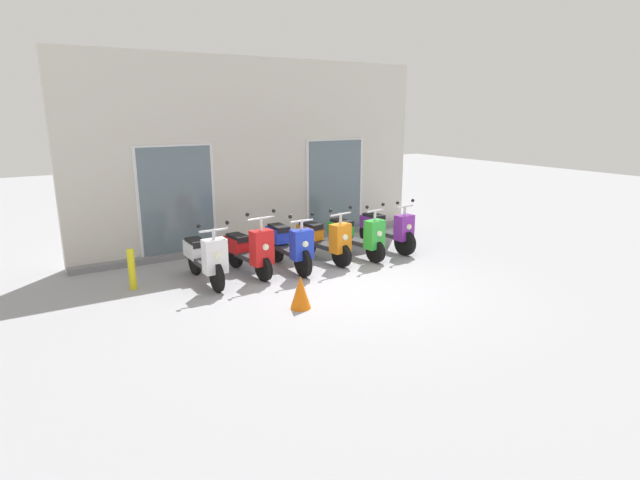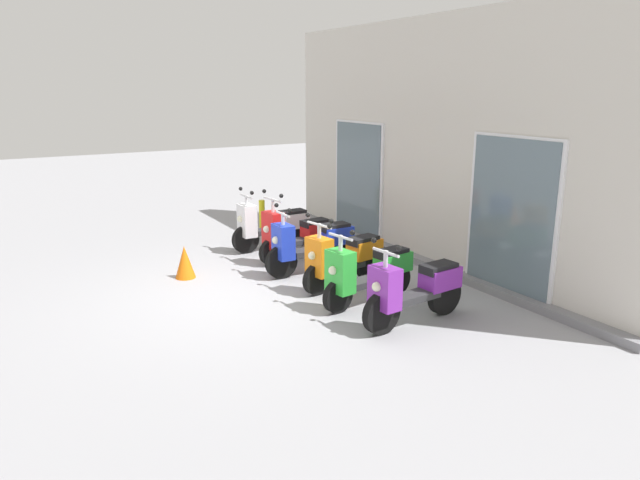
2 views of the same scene
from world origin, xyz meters
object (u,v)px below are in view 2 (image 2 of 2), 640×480
object	(u,v)px
scooter_orange	(343,258)
scooter_green	(368,272)
scooter_white	(272,224)
traffic_cone	(185,262)
scooter_red	(295,234)
curb_bollard	(262,217)
scooter_purple	(415,290)
scooter_blue	(311,244)

from	to	relation	value
scooter_orange	scooter_green	distance (m)	0.75
scooter_white	traffic_cone	size ratio (longest dim) A/B	3.12
scooter_white	scooter_red	xyz separation A→B (m)	(0.86, 0.04, -0.01)
scooter_red	traffic_cone	bearing A→B (deg)	-91.18
scooter_white	scooter_orange	bearing A→B (deg)	-0.21
scooter_red	curb_bollard	world-z (taller)	scooter_red
scooter_purple	scooter_white	bearing A→B (deg)	-179.74
traffic_cone	scooter_green	bearing A→B (deg)	37.64
scooter_green	scooter_purple	world-z (taller)	scooter_green
scooter_red	scooter_green	size ratio (longest dim) A/B	0.95
scooter_red	scooter_green	bearing A→B (deg)	-2.83
scooter_orange	traffic_cone	size ratio (longest dim) A/B	2.90
scooter_orange	scooter_purple	bearing A→B (deg)	0.96
scooter_white	scooter_red	size ratio (longest dim) A/B	1.08
traffic_cone	scooter_white	bearing A→B (deg)	113.04
scooter_purple	scooter_green	bearing A→B (deg)	-173.68
scooter_blue	scooter_red	bearing A→B (deg)	171.25
traffic_cone	scooter_purple	bearing A→B (deg)	30.68
scooter_green	curb_bollard	bearing A→B (deg)	174.54
scooter_blue	traffic_cone	xyz separation A→B (m)	(-0.81, -1.84, -0.23)
scooter_red	scooter_white	bearing A→B (deg)	-177.54
scooter_blue	scooter_orange	world-z (taller)	scooter_orange
scooter_red	scooter_purple	distance (m)	3.23
scooter_red	scooter_orange	distance (m)	1.61
scooter_red	scooter_orange	size ratio (longest dim) A/B	0.99
curb_bollard	scooter_green	bearing A→B (deg)	-5.46
traffic_cone	curb_bollard	xyz separation A→B (m)	(-1.98, 2.26, 0.09)
scooter_blue	scooter_green	bearing A→B (deg)	0.07
scooter_purple	curb_bollard	size ratio (longest dim) A/B	2.34
scooter_red	scooter_blue	distance (m)	0.78
scooter_orange	scooter_purple	distance (m)	1.63
traffic_cone	scooter_blue	bearing A→B (deg)	66.28
traffic_cone	scooter_orange	bearing A→B (deg)	49.31
scooter_red	scooter_green	distance (m)	2.35
scooter_purple	curb_bollard	xyz separation A→B (m)	(-5.25, 0.32, -0.11)
scooter_orange	curb_bollard	bearing A→B (deg)	174.53
scooter_green	scooter_purple	distance (m)	0.89
scooter_blue	scooter_purple	world-z (taller)	scooter_blue
scooter_orange	scooter_white	bearing A→B (deg)	179.79
scooter_blue	curb_bollard	bearing A→B (deg)	171.44
scooter_red	scooter_purple	world-z (taller)	scooter_red
scooter_white	scooter_purple	bearing A→B (deg)	0.26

